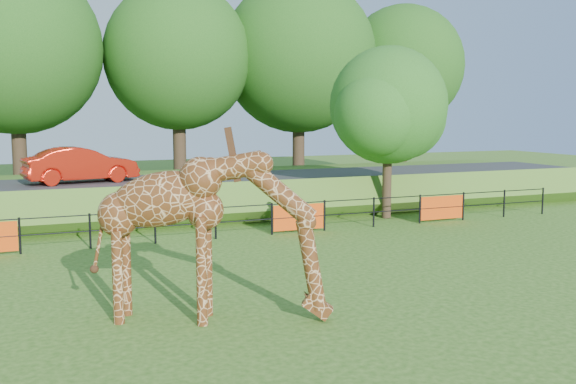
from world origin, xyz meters
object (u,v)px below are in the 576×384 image
object	(u,v)px
car_red	(81,165)
visitor	(285,211)
giraffe	(211,236)
tree_east	(390,110)

from	to	relation	value
car_red	visitor	size ratio (longest dim) A/B	3.05
giraffe	car_red	size ratio (longest dim) A/B	1.12
visitor	giraffe	bearing A→B (deg)	39.26
car_red	tree_east	world-z (taller)	tree_east
car_red	tree_east	distance (m)	12.37
car_red	visitor	world-z (taller)	car_red
tree_east	giraffe	bearing A→B (deg)	-135.69
tree_east	car_red	bearing A→B (deg)	158.30
tree_east	visitor	bearing A→B (deg)	-167.44
giraffe	tree_east	distance (m)	14.17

